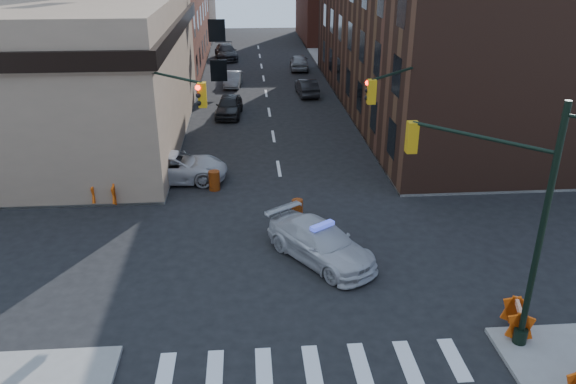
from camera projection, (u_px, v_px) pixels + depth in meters
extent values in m
plane|color=black|center=(294.00, 256.00, 23.51)|extent=(140.00, 140.00, 0.00)
cube|color=gray|center=(15.00, 85.00, 51.72)|extent=(34.00, 54.50, 0.15)
cube|color=gray|center=(498.00, 77.00, 54.95)|extent=(34.00, 54.50, 0.15)
cube|color=#957A61|center=(5.00, 73.00, 35.54)|extent=(22.00, 22.00, 9.00)
cube|color=#44261B|center=(440.00, 16.00, 42.10)|extent=(14.00, 34.00, 14.00)
cylinder|color=black|center=(541.00, 233.00, 16.57)|extent=(0.20, 0.20, 8.00)
cylinder|color=black|center=(520.00, 336.00, 18.09)|extent=(0.44, 0.44, 0.50)
cylinder|color=black|center=(480.00, 137.00, 16.89)|extent=(3.27, 3.27, 0.12)
cube|color=#BF8C0C|center=(412.00, 137.00, 18.43)|extent=(0.35, 0.35, 1.05)
sphere|color=#FF0C05|center=(416.00, 126.00, 18.45)|extent=(0.22, 0.22, 0.22)
sphere|color=black|center=(415.00, 135.00, 18.58)|extent=(0.22, 0.22, 0.22)
sphere|color=black|center=(414.00, 145.00, 18.71)|extent=(0.22, 0.22, 0.22)
cylinder|color=black|center=(143.00, 121.00, 27.10)|extent=(0.20, 0.20, 8.00)
cylinder|color=black|center=(150.00, 192.00, 28.62)|extent=(0.44, 0.44, 0.50)
cylinder|color=black|center=(168.00, 76.00, 24.75)|extent=(3.27, 3.27, 0.12)
cube|color=#BF8C0C|center=(202.00, 95.00, 23.61)|extent=(0.35, 0.35, 1.05)
sphere|color=#FF0C05|center=(198.00, 88.00, 23.32)|extent=(0.22, 0.22, 0.22)
sphere|color=black|center=(198.00, 95.00, 23.45)|extent=(0.22, 0.22, 0.22)
sphere|color=black|center=(199.00, 103.00, 23.58)|extent=(0.22, 0.22, 0.22)
cylinder|color=black|center=(418.00, 115.00, 28.05)|extent=(0.20, 0.20, 8.00)
cylinder|color=black|center=(412.00, 184.00, 29.57)|extent=(0.44, 0.44, 0.50)
cylinder|color=black|center=(399.00, 72.00, 25.48)|extent=(3.27, 3.27, 0.12)
cube|color=#BF8C0C|center=(372.00, 92.00, 24.12)|extent=(0.35, 0.35, 1.05)
sphere|color=#FF0C05|center=(368.00, 83.00, 24.11)|extent=(0.22, 0.22, 0.22)
sphere|color=black|center=(367.00, 90.00, 24.24)|extent=(0.22, 0.22, 0.22)
sphere|color=black|center=(367.00, 98.00, 24.38)|extent=(0.22, 0.22, 0.22)
cylinder|color=black|center=(356.00, 81.00, 47.16)|extent=(0.24, 0.24, 2.60)
sphere|color=#945515|center=(357.00, 56.00, 46.33)|extent=(3.00, 3.00, 3.00)
cylinder|color=black|center=(340.00, 62.00, 54.45)|extent=(0.24, 0.24, 2.60)
sphere|color=#945515|center=(341.00, 41.00, 53.62)|extent=(3.00, 3.00, 3.00)
imported|color=#B9B9BE|center=(321.00, 243.00, 22.95)|extent=(4.78, 5.60, 1.54)
imported|color=#BCBCC1|center=(175.00, 167.00, 30.68)|extent=(5.82, 2.80, 1.60)
imported|color=black|center=(229.00, 106.00, 42.37)|extent=(2.22, 4.68, 1.55)
imported|color=gray|center=(233.00, 79.00, 51.24)|extent=(1.74, 4.09, 1.31)
imported|color=black|center=(226.00, 52.00, 63.24)|extent=(2.97, 5.88, 1.64)
imported|color=black|center=(307.00, 87.00, 48.18)|extent=(1.78, 4.39, 1.42)
imported|color=gray|center=(299.00, 62.00, 58.04)|extent=(2.13, 4.72, 1.57)
imported|color=black|center=(147.00, 181.00, 28.40)|extent=(0.66, 0.49, 1.68)
imported|color=black|center=(116.00, 182.00, 28.35)|extent=(0.88, 0.75, 1.57)
imported|color=black|center=(34.00, 172.00, 29.42)|extent=(1.12, 0.81, 1.77)
cylinder|color=#EF390B|center=(297.00, 209.00, 26.59)|extent=(0.55, 0.55, 0.94)
cylinder|color=#EC480B|center=(214.00, 181.00, 29.62)|extent=(0.68, 0.68, 1.05)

